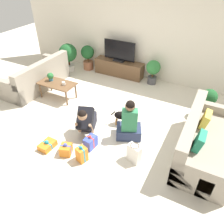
{
  "coord_description": "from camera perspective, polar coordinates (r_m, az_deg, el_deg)",
  "views": [
    {
      "loc": [
        2.23,
        -3.57,
        3.22
      ],
      "look_at": [
        0.45,
        -0.16,
        0.45
      ],
      "focal_mm": 35.0,
      "sensor_mm": 36.0,
      "label": 1
    }
  ],
  "objects": [
    {
      "name": "person_sitting",
      "position": [
        4.58,
        4.49,
        -3.15
      ],
      "size": [
        0.64,
        0.6,
        0.95
      ],
      "rotation": [
        0.0,
        0.0,
        3.56
      ],
      "color": "#283351",
      "rests_on": "ground_plane"
    },
    {
      "name": "dog",
      "position": [
        4.97,
        2.95,
        -0.94
      ],
      "size": [
        0.51,
        0.26,
        0.38
      ],
      "rotation": [
        0.0,
        0.0,
        1.87
      ],
      "color": "black",
      "rests_on": "ground_plane"
    },
    {
      "name": "sofa_right",
      "position": [
        4.58,
        22.96,
        -7.34
      ],
      "size": [
        0.91,
        2.05,
        0.85
      ],
      "rotation": [
        0.0,
        0.0,
        1.57
      ],
      "color": "gray",
      "rests_on": "ground_plane"
    },
    {
      "name": "tabletop_plant",
      "position": [
        6.16,
        -15.79,
        8.94
      ],
      "size": [
        0.17,
        0.17,
        0.22
      ],
      "color": "#336B84",
      "rests_on": "coffee_table"
    },
    {
      "name": "tv",
      "position": [
        7.01,
        1.91,
        15.35
      ],
      "size": [
        1.03,
        0.2,
        0.64
      ],
      "color": "black",
      "rests_on": "tv_console"
    },
    {
      "name": "potted_plant_back_left",
      "position": [
        7.61,
        -6.35,
        14.41
      ],
      "size": [
        0.44,
        0.44,
        0.82
      ],
      "color": "#A36042",
      "rests_on": "ground_plane"
    },
    {
      "name": "potted_plant_back_right",
      "position": [
        6.71,
        10.67,
        10.79
      ],
      "size": [
        0.42,
        0.42,
        0.74
      ],
      "color": "#4C4C51",
      "rests_on": "ground_plane"
    },
    {
      "name": "wall_back",
      "position": [
        6.86,
        7.85,
        19.22
      ],
      "size": [
        8.4,
        0.06,
        2.6
      ],
      "color": "silver",
      "rests_on": "ground_plane"
    },
    {
      "name": "gift_bag_a",
      "position": [
        4.19,
        5.79,
        -10.69
      ],
      "size": [
        0.29,
        0.21,
        0.4
      ],
      "rotation": [
        0.0,
        0.0,
        -0.28
      ],
      "color": "white",
      "rests_on": "ground_plane"
    },
    {
      "name": "mug",
      "position": [
        5.89,
        -12.53,
        7.31
      ],
      "size": [
        0.12,
        0.08,
        0.09
      ],
      "color": "silver",
      "rests_on": "coffee_table"
    },
    {
      "name": "ground_plane",
      "position": [
        5.3,
        -3.56,
        -1.75
      ],
      "size": [
        16.0,
        16.0,
        0.0
      ],
      "primitive_type": "plane",
      "color": "beige"
    },
    {
      "name": "gift_box_a",
      "position": [
        4.24,
        -7.91,
        -10.88
      ],
      "size": [
        0.22,
        0.22,
        0.37
      ],
      "rotation": [
        0.0,
        0.0,
        -0.32
      ],
      "color": "orange",
      "rests_on": "ground_plane"
    },
    {
      "name": "potted_plant_corner_left",
      "position": [
        7.54,
        -11.4,
        14.54
      ],
      "size": [
        0.58,
        0.58,
        0.92
      ],
      "color": "beige",
      "rests_on": "ground_plane"
    },
    {
      "name": "gift_box_d",
      "position": [
        4.49,
        -5.64,
        -7.89
      ],
      "size": [
        0.2,
        0.29,
        0.31
      ],
      "rotation": [
        0.0,
        0.0,
        -0.11
      ],
      "color": "#3D51BC",
      "rests_on": "ground_plane"
    },
    {
      "name": "coffee_table",
      "position": [
        6.07,
        -14.14,
        6.93
      ],
      "size": [
        1.0,
        0.53,
        0.45
      ],
      "color": "brown",
      "rests_on": "ground_plane"
    },
    {
      "name": "sofa_left",
      "position": [
        6.83,
        -19.08,
        8.4
      ],
      "size": [
        0.91,
        2.05,
        0.85
      ],
      "rotation": [
        0.0,
        0.0,
        -1.57
      ],
      "color": "gray",
      "rests_on": "ground_plane"
    },
    {
      "name": "potted_plant_corner_right",
      "position": [
        5.65,
        23.8,
        2.58
      ],
      "size": [
        0.37,
        0.37,
        0.72
      ],
      "color": "#336B84",
      "rests_on": "ground_plane"
    },
    {
      "name": "person_kneeling",
      "position": [
        4.75,
        -6.68,
        -2.0
      ],
      "size": [
        0.55,
        0.81,
        0.76
      ],
      "rotation": [
        0.0,
        0.0,
        0.35
      ],
      "color": "#23232D",
      "rests_on": "ground_plane"
    },
    {
      "name": "gift_box_b",
      "position": [
        4.7,
        -16.51,
        -8.28
      ],
      "size": [
        0.26,
        0.35,
        0.19
      ],
      "rotation": [
        0.0,
        0.0,
        -0.05
      ],
      "color": "orange",
      "rests_on": "ground_plane"
    },
    {
      "name": "gift_box_c",
      "position": [
        4.46,
        -11.93,
        -9.55
      ],
      "size": [
        0.28,
        0.29,
        0.27
      ],
      "rotation": [
        0.0,
        0.0,
        0.35
      ],
      "color": "orange",
      "rests_on": "ground_plane"
    },
    {
      "name": "tv_console",
      "position": [
        7.21,
        1.83,
        11.4
      ],
      "size": [
        1.6,
        0.39,
        0.49
      ],
      "color": "brown",
      "rests_on": "ground_plane"
    }
  ]
}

